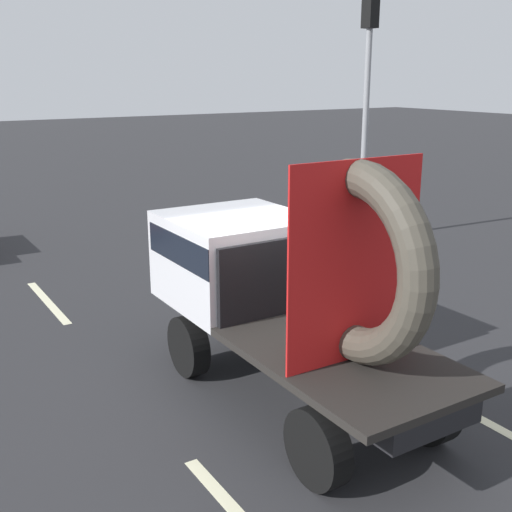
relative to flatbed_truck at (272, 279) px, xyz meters
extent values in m
plane|color=#28282B|center=(0.15, 0.07, -1.65)|extent=(120.00, 120.00, 0.00)
cylinder|color=black|center=(-0.85, 0.99, -1.19)|extent=(0.28, 0.93, 0.93)
cylinder|color=black|center=(0.85, 0.99, -1.19)|extent=(0.28, 0.93, 0.93)
cylinder|color=black|center=(-0.85, -2.23, -1.19)|extent=(0.28, 0.93, 0.93)
cylinder|color=black|center=(0.85, -2.23, -1.19)|extent=(0.28, 0.93, 0.93)
cube|color=black|center=(0.00, -0.58, -0.74)|extent=(1.30, 5.19, 0.25)
cube|color=silver|center=(0.00, 0.99, 0.06)|extent=(2.00, 2.04, 1.35)
cube|color=black|center=(0.00, 0.94, 0.36)|extent=(2.02, 1.94, 0.44)
cube|color=black|center=(0.00, -1.60, -0.56)|extent=(2.00, 3.14, 0.10)
cube|color=black|center=(0.00, -0.08, 0.04)|extent=(1.80, 0.08, 1.10)
torus|color=#474238|center=(0.00, -1.75, 0.68)|extent=(0.43, 2.39, 2.39)
cube|color=red|center=(0.00, -1.75, 0.68)|extent=(1.90, 0.03, 2.39)
cylinder|color=gray|center=(6.85, 5.96, 1.12)|extent=(0.16, 0.16, 5.55)
cube|color=black|center=(6.85, 5.96, 4.35)|extent=(0.30, 0.36, 0.90)
cube|color=beige|center=(-1.86, 5.39, -1.65)|extent=(0.16, 2.83, 0.01)
cube|color=beige|center=(1.86, -2.09, -1.65)|extent=(0.16, 2.19, 0.01)
cube|color=beige|center=(1.86, 5.55, -1.65)|extent=(0.16, 2.67, 0.01)
camera|label=1|loc=(-4.69, -7.12, 2.78)|focal=44.82mm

